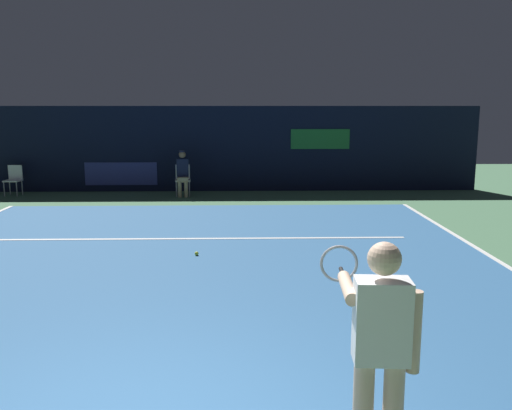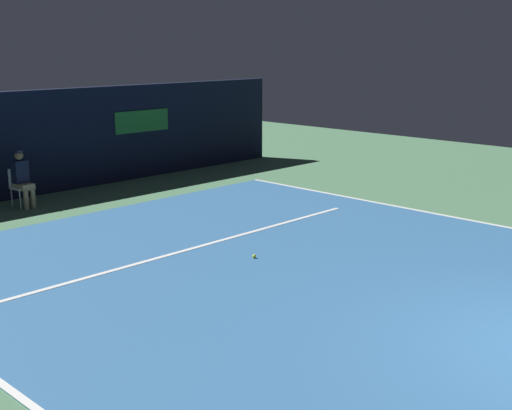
# 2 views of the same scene
# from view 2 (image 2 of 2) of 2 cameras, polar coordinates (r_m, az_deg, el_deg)

# --- Properties ---
(ground_plane) EXTENTS (32.08, 32.08, 0.00)m
(ground_plane) POSITION_cam_2_polar(r_m,az_deg,el_deg) (11.53, 2.42, -5.41)
(ground_plane) COLOR #4C7A56
(court_surface) EXTENTS (10.45, 11.43, 0.01)m
(court_surface) POSITION_cam_2_polar(r_m,az_deg,el_deg) (11.52, 2.42, -5.38)
(court_surface) COLOR #336699
(court_surface) RESTS_ON ground
(line_sideline_left) EXTENTS (0.10, 11.43, 0.01)m
(line_sideline_left) POSITION_cam_2_polar(r_m,az_deg,el_deg) (15.62, 15.16, -0.78)
(line_sideline_left) COLOR white
(line_sideline_left) RESTS_ON court_surface
(line_service) EXTENTS (8.15, 0.10, 0.01)m
(line_service) POSITION_cam_2_polar(r_m,az_deg,el_deg) (12.87, -4.25, -3.34)
(line_service) COLOR white
(line_service) RESTS_ON court_surface
(back_wall) EXTENTS (16.29, 0.33, 2.60)m
(back_wall) POSITION_cam_2_polar(r_m,az_deg,el_deg) (17.82, -18.27, 4.92)
(back_wall) COLOR black
(back_wall) RESTS_ON ground
(line_judge_on_chair) EXTENTS (0.48, 0.56, 1.32)m
(line_judge_on_chair) POSITION_cam_2_polar(r_m,az_deg,el_deg) (16.59, -19.01, 2.14)
(line_judge_on_chair) COLOR white
(line_judge_on_chair) RESTS_ON ground
(tennis_ball) EXTENTS (0.07, 0.07, 0.07)m
(tennis_ball) POSITION_cam_2_polar(r_m,az_deg,el_deg) (12.05, -0.15, -4.32)
(tennis_ball) COLOR #CCE033
(tennis_ball) RESTS_ON court_surface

